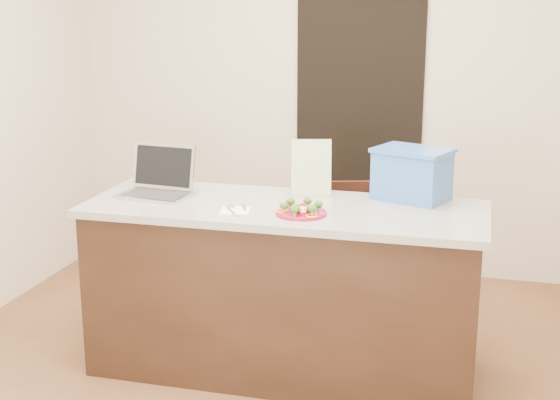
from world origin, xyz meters
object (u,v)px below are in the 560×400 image
(yogurt_bottle, at_px, (303,212))
(laptop, at_px, (159,181))
(chair, at_px, (353,248))
(plate, at_px, (301,213))
(napkin, at_px, (235,211))
(island, at_px, (284,289))
(blue_box, at_px, (412,174))

(yogurt_bottle, xyz_separation_m, laptop, (-0.87, 0.27, 0.04))
(laptop, distance_m, chair, 1.23)
(plate, xyz_separation_m, napkin, (-0.33, -0.02, -0.01))
(island, relative_size, plate, 8.20)
(island, distance_m, plate, 0.51)
(napkin, height_order, chair, napkin)
(blue_box, bearing_deg, laptop, -148.83)
(yogurt_bottle, bearing_deg, laptop, 162.70)
(island, distance_m, laptop, 0.89)
(napkin, xyz_separation_m, blue_box, (0.83, 0.46, 0.14))
(laptop, relative_size, chair, 0.44)
(laptop, height_order, blue_box, blue_box)
(blue_box, bearing_deg, plate, -116.85)
(napkin, relative_size, chair, 0.16)
(island, distance_m, yogurt_bottle, 0.55)
(plate, distance_m, napkin, 0.33)
(plate, xyz_separation_m, chair, (0.13, 0.79, -0.42))
(napkin, relative_size, blue_box, 0.32)
(laptop, bearing_deg, blue_box, 16.31)
(plate, height_order, laptop, laptop)
(laptop, height_order, chair, laptop)
(plate, bearing_deg, island, 130.14)
(island, bearing_deg, plate, -49.86)
(island, height_order, napkin, napkin)
(island, height_order, laptop, laptop)
(chair, bearing_deg, blue_box, -60.23)
(chair, bearing_deg, yogurt_bottle, -113.68)
(yogurt_bottle, bearing_deg, napkin, 173.89)
(island, distance_m, chair, 0.69)
(yogurt_bottle, height_order, laptop, laptop)
(island, xyz_separation_m, chair, (0.26, 0.64, 0.05))
(yogurt_bottle, bearing_deg, chair, 82.68)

